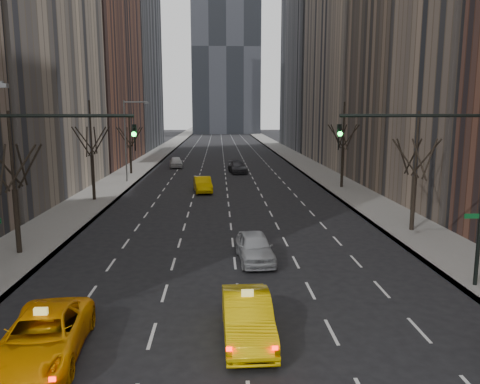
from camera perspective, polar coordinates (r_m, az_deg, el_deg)
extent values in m
cube|color=slate|center=(78.96, -10.94, 3.91)|extent=(4.50, 320.00, 0.15)
cube|color=slate|center=(79.21, 6.92, 4.03)|extent=(4.50, 320.00, 0.15)
cube|color=brown|center=(77.87, -19.12, 19.69)|extent=(14.00, 28.00, 44.00)
cube|color=slate|center=(108.06, -14.60, 21.28)|extent=(14.00, 30.00, 60.00)
cube|color=slate|center=(107.22, 10.14, 20.98)|extent=(14.00, 30.00, 58.00)
cylinder|color=black|center=(28.70, -25.54, -3.23)|extent=(0.28, 0.28, 3.57)
cylinder|color=black|center=(28.14, -26.12, 4.56)|extent=(0.16, 0.16, 4.25)
cylinder|color=black|center=(28.94, -25.06, 2.97)|extent=(0.42, 1.80, 2.52)
cylinder|color=black|center=(28.18, -24.24, 2.87)|extent=(1.74, 0.72, 2.52)
cylinder|color=black|center=(27.46, -25.17, 2.64)|extent=(1.46, 1.25, 2.52)
cylinder|color=black|center=(27.51, -26.96, 2.52)|extent=(0.42, 1.80, 2.52)
cylinder|color=black|center=(28.99, -26.75, 2.85)|extent=(1.46, 1.25, 2.52)
cylinder|color=black|center=(43.60, -17.46, 1.72)|extent=(0.28, 0.28, 3.99)
cylinder|color=black|center=(43.23, -17.76, 7.46)|extent=(0.16, 0.16, 4.75)
cylinder|color=black|center=(44.07, -17.21, 6.03)|extent=(0.42, 1.80, 2.52)
cylinder|color=black|center=(43.37, -16.54, 6.01)|extent=(1.74, 0.72, 2.52)
cylinder|color=black|center=(42.59, -17.01, 5.92)|extent=(1.46, 1.25, 2.52)
cylinder|color=black|center=(42.51, -18.17, 5.86)|extent=(0.42, 1.80, 2.52)
cylinder|color=black|center=(43.22, -18.82, 5.88)|extent=(1.74, 0.72, 2.52)
cylinder|color=black|center=(43.99, -18.33, 5.97)|extent=(1.46, 1.25, 2.52)
cylinder|color=black|center=(61.08, -13.18, 3.80)|extent=(0.28, 0.28, 3.36)
cylinder|color=black|center=(60.82, -13.31, 7.25)|extent=(0.16, 0.16, 4.00)
cylinder|color=black|center=(61.66, -13.00, 6.58)|extent=(0.42, 1.80, 2.52)
cylinder|color=black|center=(61.00, -12.48, 6.57)|extent=(1.74, 0.72, 2.52)
cylinder|color=black|center=(60.20, -12.76, 6.52)|extent=(1.46, 1.25, 2.52)
cylinder|color=black|center=(60.06, -13.57, 6.48)|extent=(0.42, 1.80, 2.52)
cylinder|color=black|center=(60.72, -14.09, 6.49)|extent=(1.74, 0.72, 2.52)
cylinder|color=black|center=(61.53, -13.79, 6.54)|extent=(1.46, 1.25, 2.52)
cylinder|color=black|center=(32.92, 20.34, -1.31)|extent=(0.28, 0.28, 3.57)
cylinder|color=black|center=(32.44, 20.75, 5.48)|extent=(0.16, 0.16, 4.25)
cylinder|color=black|center=(33.35, 20.33, 4.06)|extent=(0.42, 1.80, 2.52)
cylinder|color=black|center=(33.10, 21.75, 3.94)|extent=(1.74, 0.72, 2.52)
cylinder|color=black|center=(32.28, 22.12, 3.78)|extent=(1.46, 1.25, 2.52)
cylinder|color=black|center=(31.68, 21.01, 3.75)|extent=(0.42, 1.80, 2.52)
cylinder|color=black|center=(31.93, 19.53, 3.88)|extent=(1.74, 0.72, 2.52)
cylinder|color=black|center=(32.77, 19.22, 4.04)|extent=(1.46, 1.25, 2.52)
cylinder|color=black|center=(49.76, 12.35, 2.89)|extent=(0.28, 0.28, 3.99)
cylinder|color=black|center=(49.44, 12.53, 7.93)|extent=(0.16, 0.16, 4.75)
cylinder|color=black|center=(50.34, 12.40, 6.65)|extent=(0.42, 1.80, 2.52)
cylinder|color=black|center=(49.99, 13.30, 6.60)|extent=(1.74, 0.72, 2.52)
cylinder|color=black|center=(49.13, 13.40, 6.54)|extent=(1.46, 1.25, 2.52)
cylinder|color=black|center=(48.63, 12.57, 6.54)|extent=(0.42, 1.80, 2.52)
cylinder|color=black|center=(49.00, 11.65, 6.60)|extent=(1.74, 0.72, 2.52)
cylinder|color=black|center=(49.86, 11.58, 6.65)|extent=(1.46, 1.25, 2.52)
cylinder|color=black|center=(20.86, -21.73, 8.63)|extent=(6.50, 0.14, 0.14)
imported|color=black|center=(20.07, -12.71, 6.49)|extent=(0.18, 0.22, 1.10)
sphere|color=#0CFF33|center=(19.89, -12.81, 6.89)|extent=(0.20, 0.20, 0.20)
cylinder|color=black|center=(21.43, 20.59, 8.71)|extent=(6.50, 0.14, 0.14)
imported|color=black|center=(20.41, 11.97, 6.57)|extent=(0.18, 0.22, 1.10)
sphere|color=#0CFF33|center=(20.23, 12.11, 6.96)|extent=(0.20, 0.20, 0.20)
cube|color=#0C5926|center=(23.15, 26.44, -2.64)|extent=(0.70, 0.04, 0.22)
cube|color=slate|center=(19.44, -27.15, 11.47)|extent=(0.50, 0.22, 0.15)
cylinder|color=slate|center=(53.85, -13.80, 6.02)|extent=(0.16, 0.16, 9.00)
cylinder|color=slate|center=(53.52, -12.60, 10.66)|extent=(2.60, 0.14, 0.14)
cube|color=slate|center=(53.33, -11.31, 10.60)|extent=(0.50, 0.22, 0.15)
imported|color=#FEA305|center=(17.05, -22.88, -15.91)|extent=(2.90, 5.58, 1.50)
imported|color=#ECBD04|center=(17.00, 0.91, -15.02)|extent=(1.79, 4.83, 1.58)
imported|color=#A5A8AD|center=(25.19, 1.81, -6.72)|extent=(2.12, 4.62, 1.53)
imported|color=#D8A804|center=(46.68, -4.56, 0.93)|extent=(2.16, 4.77, 1.52)
imported|color=#2E2D33|center=(61.10, -0.30, 3.02)|extent=(2.68, 5.22, 1.45)
imported|color=silver|center=(67.83, -7.82, 3.63)|extent=(2.29, 4.63, 1.52)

